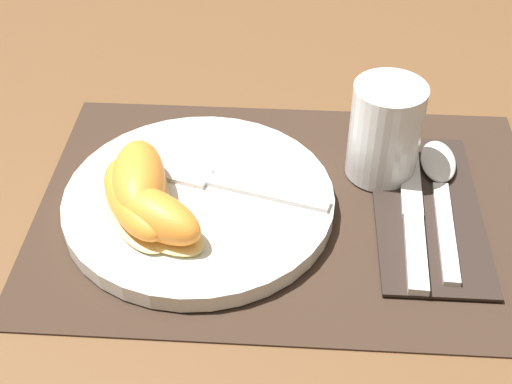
% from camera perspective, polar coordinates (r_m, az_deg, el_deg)
% --- Properties ---
extents(ground_plane, '(3.00, 3.00, 0.00)m').
position_cam_1_polar(ground_plane, '(0.66, 2.25, -1.27)').
color(ground_plane, brown).
extents(placemat, '(0.46, 0.31, 0.00)m').
position_cam_1_polar(placemat, '(0.66, 2.26, -1.14)').
color(placemat, '#38281E').
rests_on(placemat, ground_plane).
extents(plate, '(0.24, 0.24, 0.02)m').
position_cam_1_polar(plate, '(0.65, -4.94, -0.74)').
color(plate, white).
rests_on(plate, placemat).
extents(juice_glass, '(0.07, 0.07, 0.10)m').
position_cam_1_polar(juice_glass, '(0.68, 9.88, 4.48)').
color(juice_glass, silver).
rests_on(juice_glass, placemat).
extents(napkin, '(0.10, 0.21, 0.00)m').
position_cam_1_polar(napkin, '(0.67, 13.13, -1.12)').
color(napkin, '#2D231E').
rests_on(napkin, placemat).
extents(knife, '(0.03, 0.23, 0.01)m').
position_cam_1_polar(knife, '(0.66, 12.02, -0.94)').
color(knife, silver).
rests_on(knife, napkin).
extents(spoon, '(0.04, 0.19, 0.01)m').
position_cam_1_polar(spoon, '(0.69, 14.16, 1.07)').
color(spoon, silver).
rests_on(spoon, napkin).
extents(fork, '(0.18, 0.07, 0.00)m').
position_cam_1_polar(fork, '(0.65, -3.58, 0.89)').
color(fork, silver).
rests_on(fork, plate).
extents(citrus_wedge_0, '(0.07, 0.11, 0.05)m').
position_cam_1_polar(citrus_wedge_0, '(0.63, -9.72, 0.72)').
color(citrus_wedge_0, '#F4DB84').
rests_on(citrus_wedge_0, plate).
extents(citrus_wedge_1, '(0.10, 0.13, 0.04)m').
position_cam_1_polar(citrus_wedge_1, '(0.62, -9.88, -0.62)').
color(citrus_wedge_1, '#F4DB84').
rests_on(citrus_wedge_1, plate).
extents(citrus_wedge_2, '(0.11, 0.09, 0.04)m').
position_cam_1_polar(citrus_wedge_2, '(0.60, -8.49, -1.96)').
color(citrus_wedge_2, '#F4DB84').
rests_on(citrus_wedge_2, plate).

